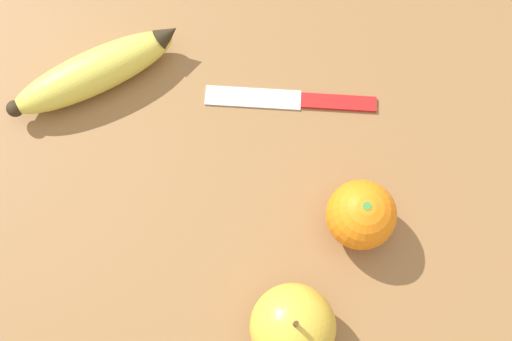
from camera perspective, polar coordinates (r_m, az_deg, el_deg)
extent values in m
plane|color=olive|center=(0.60, -4.38, -1.12)|extent=(3.00, 3.00, 0.00)
ellipsoid|color=#DBCC4C|center=(0.65, -15.15, 9.04)|extent=(0.09, 0.18, 0.04)
cone|color=#2D2314|center=(0.64, -8.39, 12.74)|extent=(0.03, 0.03, 0.03)
sphere|color=#2D2314|center=(0.65, -21.97, 5.49)|extent=(0.02, 0.02, 0.02)
sphere|color=orange|center=(0.57, 9.96, -4.17)|extent=(0.07, 0.07, 0.07)
cylinder|color=#3D8438|center=(0.54, 10.51, -3.39)|extent=(0.01, 0.01, 0.00)
ellipsoid|color=gold|center=(0.55, 3.53, -14.62)|extent=(0.08, 0.08, 0.07)
cylinder|color=#4C3319|center=(0.50, 3.80, -14.37)|extent=(0.00, 0.00, 0.01)
cube|color=silver|center=(0.63, -0.29, 6.98)|extent=(0.09, 0.09, 0.00)
cube|color=red|center=(0.64, 7.89, 6.51)|extent=(0.07, 0.07, 0.01)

